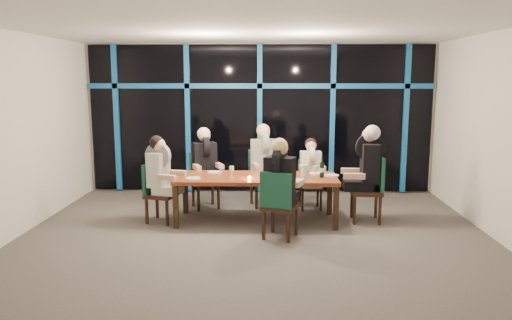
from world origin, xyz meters
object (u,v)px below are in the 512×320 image
at_px(diner_end_left, 160,166).
at_px(water_pitcher, 305,171).
at_px(chair_near_mid, 278,202).
at_px(diner_far_mid, 264,153).
at_px(chair_end_right, 372,185).
at_px(diner_end_right, 367,159).
at_px(chair_end_left, 157,189).
at_px(chair_far_left, 204,177).
at_px(chair_far_mid, 263,174).
at_px(wine_bottle, 322,169).
at_px(diner_far_left, 205,156).
at_px(chair_far_right, 310,182).
at_px(dining_table, 256,180).
at_px(diner_near_mid, 281,173).
at_px(diner_far_right, 311,163).

relative_size(diner_end_left, water_pitcher, 4.46).
height_order(chair_near_mid, diner_far_mid, diner_far_mid).
relative_size(chair_end_right, diner_end_right, 1.03).
bearing_deg(chair_end_left, chair_far_left, -19.34).
xyz_separation_m(chair_far_mid, chair_near_mid, (0.26, -1.99, -0.01)).
bearing_deg(diner_end_left, diner_end_right, -73.22).
bearing_deg(wine_bottle, diner_end_right, 7.44).
bearing_deg(diner_far_left, chair_end_left, -150.73).
distance_m(chair_far_right, chair_near_mid, 1.88).
xyz_separation_m(diner_far_left, wine_bottle, (1.99, -0.86, -0.07)).
bearing_deg(diner_end_right, dining_table, -85.88).
relative_size(chair_far_right, chair_end_left, 0.90).
bearing_deg(diner_far_left, water_pitcher, -51.19).
height_order(chair_end_right, diner_end_left, diner_end_left).
bearing_deg(diner_end_right, chair_far_right, -131.29).
relative_size(diner_near_mid, wine_bottle, 2.99).
height_order(chair_end_right, wine_bottle, same).
xyz_separation_m(chair_far_mid, chair_end_right, (1.80, -1.03, 0.03)).
relative_size(dining_table, diner_near_mid, 2.64).
bearing_deg(chair_far_mid, dining_table, -110.27).
distance_m(dining_table, wine_bottle, 1.07).
distance_m(dining_table, chair_near_mid, 0.99).
bearing_deg(diner_near_mid, diner_end_right, -127.39).
relative_size(chair_far_mid, wine_bottle, 3.11).
distance_m(chair_far_right, diner_near_mid, 1.86).
bearing_deg(chair_far_right, chair_far_left, 174.87).
relative_size(chair_far_mid, diner_end_left, 1.09).
distance_m(dining_table, chair_end_left, 1.63).
distance_m(chair_near_mid, water_pitcher, 0.98).
relative_size(chair_far_mid, diner_end_right, 0.97).
relative_size(chair_far_right, chair_end_right, 0.80).
distance_m(chair_far_mid, diner_near_mid, 1.97).
bearing_deg(diner_end_left, water_pitcher, -75.61).
bearing_deg(chair_far_mid, water_pitcher, -75.06).
bearing_deg(water_pitcher, chair_far_mid, 127.57).
height_order(chair_end_right, diner_far_right, diner_far_right).
xyz_separation_m(chair_far_left, diner_far_mid, (1.08, 0.10, 0.42)).
relative_size(diner_far_mid, wine_bottle, 3.03).
relative_size(chair_end_right, chair_near_mid, 1.07).
distance_m(chair_end_right, diner_far_left, 2.94).
height_order(dining_table, chair_far_left, chair_far_left).
relative_size(chair_end_right, diner_near_mid, 1.10).
distance_m(chair_far_right, chair_end_right, 1.26).
xyz_separation_m(diner_near_mid, wine_bottle, (0.67, 0.79, -0.09)).
xyz_separation_m(chair_end_right, diner_end_left, (-3.42, -0.14, 0.32)).
xyz_separation_m(dining_table, chair_far_left, (-0.98, 0.89, -0.13)).
height_order(chair_end_right, water_pitcher, chair_end_right).
height_order(chair_far_left, diner_far_mid, diner_far_mid).
height_order(diner_near_mid, water_pitcher, diner_near_mid).
bearing_deg(chair_far_mid, diner_end_left, -160.20).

